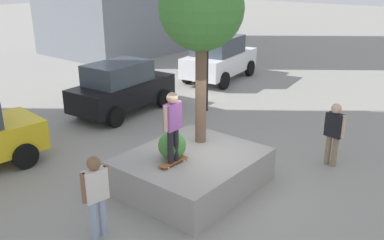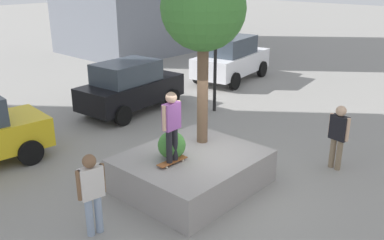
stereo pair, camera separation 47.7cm
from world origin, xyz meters
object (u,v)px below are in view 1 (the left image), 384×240
Objects in this scene: sedan_parked at (122,87)px; police_car at (219,58)px; plaza_tree at (201,10)px; skateboarder at (173,122)px; skateboard at (173,162)px; traffic_light_corner at (207,31)px; planter_ledge at (192,170)px; bystander_watching at (334,130)px; pedestrian_crossing at (96,192)px.

sedan_parked is 6.34m from police_car.
plaza_tree is 2.66× the size of skateboarder.
skateboard is 0.18× the size of traffic_light_corner.
bystander_watching reaches higher than planter_ledge.
traffic_light_corner is (4.92, 3.29, 2.59)m from planter_ledge.
skateboard is 0.97m from skateboarder.
police_car is (8.31, 5.33, -3.09)m from plaza_tree.
traffic_light_corner is 2.51× the size of pedestrian_crossing.
plaza_tree is at bearing -110.60° from sedan_parked.
bystander_watching reaches higher than skateboard.
bystander_watching is at bearing -126.32° from police_car.
traffic_light_corner reaches higher than police_car.
pedestrian_crossing is at bearing -154.92° from police_car.
police_car is at bearing 29.84° from traffic_light_corner.
skateboard is 0.46× the size of bystander_watching.
traffic_light_corner is (5.58, 3.28, 2.12)m from skateboard.
sedan_parked is 7.83m from bystander_watching.
skateboard is (-0.66, 0.01, 0.48)m from planter_ledge.
skateboarder is 2.29m from pedestrian_crossing.
sedan_parked is (3.44, 5.60, -0.89)m from skateboarder.
skateboard is 6.57m from sedan_parked.
sedan_parked is 2.43× the size of pedestrian_crossing.
bystander_watching is (3.98, -2.21, 0.13)m from skateboard.
skateboarder is 11.34m from police_car.
traffic_light_corner reaches higher than sedan_parked.
planter_ledge is 1.86× the size of bystander_watching.
plaza_tree reaches higher than skateboarder.
pedestrian_crossing is at bearing 159.14° from bystander_watching.
skateboarder is 0.94× the size of pedestrian_crossing.
plaza_tree is at bearing 24.74° from planter_ledge.
skateboarder is at bearing 178.81° from planter_ledge.
police_car is 13.15m from pedestrian_crossing.
plaza_tree reaches higher than bystander_watching.
plaza_tree is 3.61m from skateboard.
sedan_parked is at bearing 132.75° from traffic_light_corner.
police_car reaches higher than sedan_parked.
skateboarder is at bearing -3.04° from pedestrian_crossing.
planter_ledge is at bearing -146.20° from traffic_light_corner.
police_car is (6.34, 0.09, 0.10)m from sedan_parked.
bystander_watching is (2.50, -2.57, -3.15)m from plaza_tree.
plaza_tree is at bearing 13.72° from skateboarder.
plaza_tree reaches higher than pedestrian_crossing.
police_car reaches higher than pedestrian_crossing.
skateboarder is at bearing 150.90° from bystander_watching.
sedan_parked is 0.89× the size of police_car.
planter_ledge is 0.82m from skateboard.
plaza_tree is 6.44m from sedan_parked.
traffic_light_corner is 2.49× the size of bystander_watching.
skateboarder reaches higher than police_car.
skateboard is at bearing -166.28° from plaza_tree.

